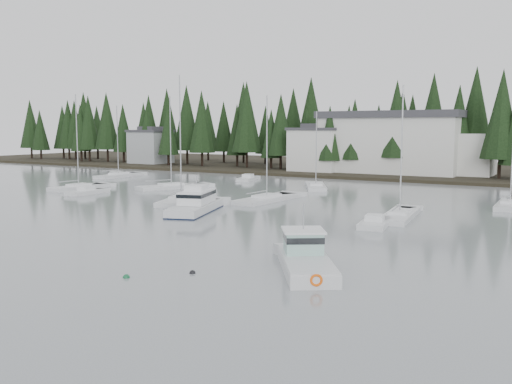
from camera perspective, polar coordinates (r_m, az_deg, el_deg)
far_shore_land at (r=117.94m, az=17.75°, el=2.02°), size 240.00×54.00×1.00m
conifer_treeline at (r=107.28m, az=16.41°, el=1.65°), size 200.00×22.00×20.00m
house_west at (r=106.41m, az=6.09°, el=4.35°), size 9.54×7.42×8.75m
house_far_west at (r=131.18m, az=-10.50°, el=4.56°), size 8.48×7.42×8.25m
harbor_inn at (r=104.23m, az=14.43°, el=4.76°), size 29.50×11.50×10.90m
cabin_cruiser_center at (r=58.00m, az=-6.03°, el=-1.39°), size 6.05×10.38×4.26m
lobster_boat_teal at (r=34.63m, az=4.97°, el=-6.93°), size 6.63×8.09×4.38m
sailboat_0 at (r=80.89m, az=-8.46°, el=0.40°), size 6.70×10.02×13.38m
sailboat_1 at (r=101.56m, az=-13.58°, el=1.51°), size 3.07×9.94×12.81m
sailboat_4 at (r=66.04m, az=-7.48°, el=-0.94°), size 6.00×10.23×14.94m
sailboat_5 at (r=66.48m, az=1.08°, el=-0.85°), size 3.41×10.49×12.73m
sailboat_7 at (r=55.67m, az=14.17°, el=-2.47°), size 3.64×9.95×13.03m
sailboat_9 at (r=80.53m, az=6.00°, el=0.40°), size 6.38×8.93×11.31m
sailboat_10 at (r=67.16m, az=24.06°, el=-1.33°), size 2.79×8.95×12.68m
sailboat_11 at (r=82.89m, az=-17.30°, el=0.32°), size 3.17×8.59×13.59m
runabout_0 at (r=76.63m, az=-16.62°, el=-0.09°), size 2.40×5.58×1.42m
runabout_1 at (r=50.52m, az=11.77°, el=-3.24°), size 3.03×5.37×1.42m
runabout_3 at (r=92.39m, az=-0.81°, el=1.26°), size 3.37×5.99×1.42m
runabout_4 at (r=60.49m, az=-6.48°, el=-1.55°), size 3.45×6.79×1.42m
mooring_buoy_green at (r=33.72m, az=-12.84°, el=-8.36°), size 0.41×0.41×0.41m
mooring_buoy_dark at (r=34.07m, az=-6.37°, el=-8.08°), size 0.37×0.37×0.37m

